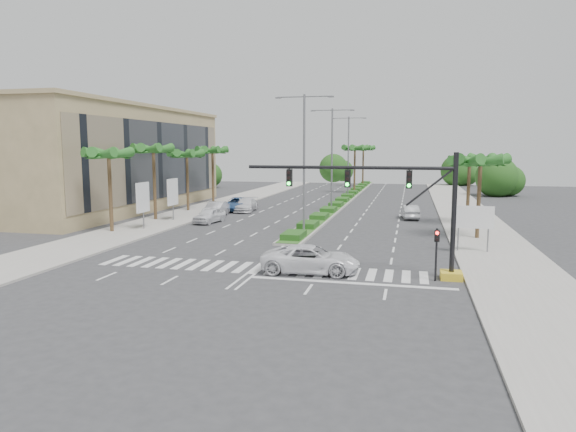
{
  "coord_description": "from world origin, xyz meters",
  "views": [
    {
      "loc": [
        9.11,
        -29.9,
        7.41
      ],
      "look_at": [
        1.31,
        2.55,
        3.0
      ],
      "focal_mm": 32.0,
      "sensor_mm": 36.0,
      "label": 1
    }
  ],
  "objects_px": {
    "car_parked_b": "(216,209)",
    "car_parked_c": "(237,204)",
    "car_parked_d": "(246,205)",
    "car_right": "(410,212)",
    "car_crossing": "(311,259)",
    "car_parked_a": "(209,215)"
  },
  "relations": [
    {
      "from": "car_parked_b",
      "to": "car_right",
      "type": "height_order",
      "value": "car_parked_b"
    },
    {
      "from": "car_parked_c",
      "to": "car_right",
      "type": "height_order",
      "value": "car_parked_c"
    },
    {
      "from": "car_parked_c",
      "to": "car_right",
      "type": "xyz_separation_m",
      "value": [
        20.17,
        -2.33,
        -0.06
      ]
    },
    {
      "from": "car_parked_a",
      "to": "car_parked_d",
      "type": "xyz_separation_m",
      "value": [
        0.63,
        9.85,
        0.02
      ]
    },
    {
      "from": "car_parked_a",
      "to": "car_right",
      "type": "height_order",
      "value": "car_parked_a"
    },
    {
      "from": "car_parked_b",
      "to": "car_parked_c",
      "type": "height_order",
      "value": "car_parked_b"
    },
    {
      "from": "car_parked_d",
      "to": "car_crossing",
      "type": "relative_size",
      "value": 0.9
    },
    {
      "from": "car_parked_c",
      "to": "car_crossing",
      "type": "bearing_deg",
      "value": -67.09
    },
    {
      "from": "car_parked_d",
      "to": "car_parked_b",
      "type": "bearing_deg",
      "value": -112.38
    },
    {
      "from": "car_right",
      "to": "car_crossing",
      "type": "bearing_deg",
      "value": 70.46
    },
    {
      "from": "car_right",
      "to": "car_parked_d",
      "type": "bearing_deg",
      "value": -13.21
    },
    {
      "from": "car_parked_c",
      "to": "car_parked_d",
      "type": "bearing_deg",
      "value": -18.48
    },
    {
      "from": "car_parked_c",
      "to": "car_parked_d",
      "type": "height_order",
      "value": "car_parked_c"
    },
    {
      "from": "car_crossing",
      "to": "car_right",
      "type": "relative_size",
      "value": 1.33
    },
    {
      "from": "car_crossing",
      "to": "car_right",
      "type": "xyz_separation_m",
      "value": [
        5.7,
        25.87,
        -0.09
      ]
    },
    {
      "from": "car_parked_a",
      "to": "car_parked_b",
      "type": "relative_size",
      "value": 0.89
    },
    {
      "from": "car_crossing",
      "to": "car_parked_a",
      "type": "bearing_deg",
      "value": 34.43
    },
    {
      "from": "car_parked_b",
      "to": "car_parked_d",
      "type": "relative_size",
      "value": 0.94
    },
    {
      "from": "car_parked_b",
      "to": "car_parked_c",
      "type": "relative_size",
      "value": 0.87
    },
    {
      "from": "car_parked_d",
      "to": "car_crossing",
      "type": "xyz_separation_m",
      "value": [
        13.22,
        -27.89,
        0.05
      ]
    },
    {
      "from": "car_parked_c",
      "to": "car_right",
      "type": "relative_size",
      "value": 1.28
    },
    {
      "from": "car_parked_b",
      "to": "car_crossing",
      "type": "bearing_deg",
      "value": -60.36
    }
  ]
}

